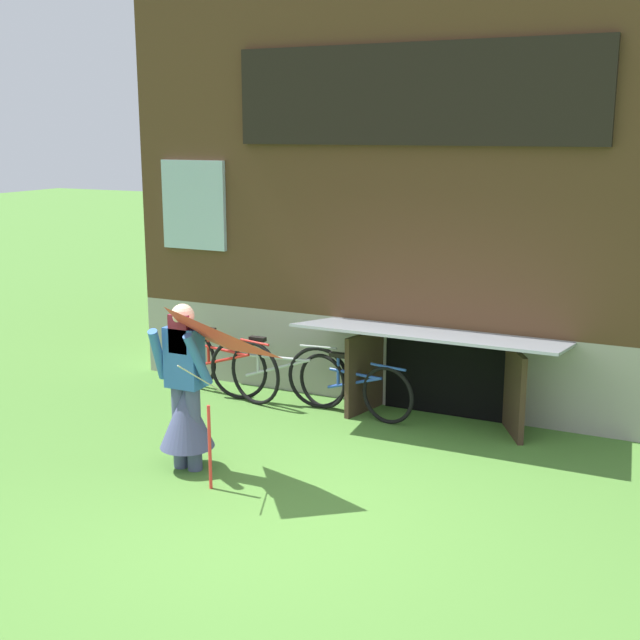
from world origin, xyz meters
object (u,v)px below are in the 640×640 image
at_px(kite, 166,358).
at_px(bicycle_red, 224,364).
at_px(bicycle_blue, 354,387).
at_px(person, 185,401).
at_px(bicycle_silver, 278,372).

distance_m(kite, bicycle_red, 3.01).
bearing_deg(bicycle_blue, person, -101.29).
xyz_separation_m(person, kite, (0.23, -0.59, 0.59)).
bearing_deg(bicycle_red, kite, -54.37).
relative_size(person, bicycle_blue, 1.06).
bearing_deg(bicycle_silver, person, -92.55).
bearing_deg(person, kite, -53.88).
relative_size(kite, bicycle_blue, 1.02).
xyz_separation_m(bicycle_blue, bicycle_red, (-1.71, -0.01, 0.05)).
bearing_deg(bicycle_blue, bicycle_silver, -170.06).
height_order(bicycle_blue, bicycle_silver, bicycle_silver).
distance_m(bicycle_silver, bicycle_red, 0.73).
bearing_deg(kite, bicycle_silver, 98.04).
distance_m(person, bicycle_blue, 2.26).
bearing_deg(bicycle_red, person, -54.00).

